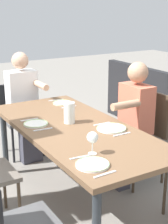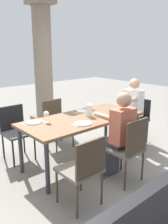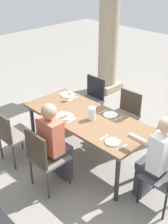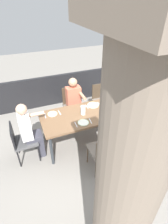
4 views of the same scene
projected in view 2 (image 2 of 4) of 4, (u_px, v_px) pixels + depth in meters
ground_plane at (83, 162)px, 3.92m from camera, size 16.00×16.00×0.00m
dining_table at (83, 122)px, 3.73m from camera, size 1.98×0.87×0.77m
chair_west_north at (16, 129)px, 3.93m from camera, size 0.44×0.44×0.89m
chair_west_south at (83, 168)px, 2.69m from camera, size 0.44×0.44×0.88m
chair_mid_north at (56, 119)px, 4.44m from camera, size 0.44×0.44×0.87m
chair_mid_south at (129, 146)px, 3.20m from camera, size 0.44×0.44×0.94m
chair_head_east at (137, 117)px, 4.68m from camera, size 0.44×0.44×0.85m
diner_woman_green at (131, 110)px, 4.50m from camera, size 0.49×0.35×1.27m
diner_man_white at (119, 133)px, 3.30m from camera, size 0.35×0.49×1.26m
stone_column_centre at (43, 66)px, 5.62m from camera, size 0.56×0.56×2.84m
plate_0 at (33, 122)px, 3.45m from camera, size 0.23×0.23×0.02m
wine_glass_0 at (46, 114)px, 3.45m from camera, size 0.08×0.08×0.17m
fork_0 at (24, 125)px, 3.36m from camera, size 0.02×0.17×0.01m
spoon_0 at (42, 121)px, 3.55m from camera, size 0.03×0.17×0.01m
plate_1 at (83, 123)px, 3.40m from camera, size 0.26×0.26×0.02m
fork_1 at (75, 126)px, 3.31m from camera, size 0.02×0.17×0.01m
spoon_1 at (90, 122)px, 3.50m from camera, size 0.02×0.17×0.01m
plate_2 at (82, 111)px, 4.05m from camera, size 0.22×0.22×0.02m
fork_2 at (76, 113)px, 3.96m from camera, size 0.03×0.17×0.01m
spoon_2 at (89, 110)px, 4.15m from camera, size 0.02×0.17×0.01m
plate_3 at (124, 112)px, 3.99m from camera, size 0.20×0.20×0.02m
fork_3 at (118, 114)px, 3.89m from camera, size 0.02×0.17×0.01m
spoon_3 at (130, 111)px, 4.09m from camera, size 0.03×0.17×0.01m
water_pitcher at (89, 111)px, 3.76m from camera, size 0.10×0.10×0.19m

